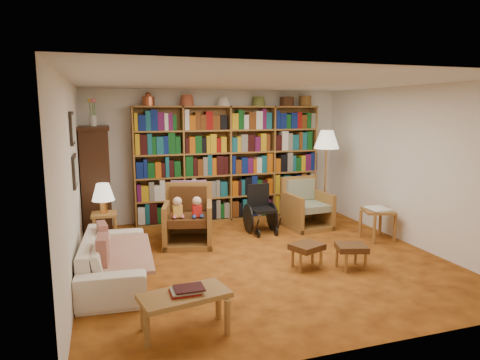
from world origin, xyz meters
name	(u,v)px	position (x,y,z in m)	size (l,w,h in m)	color
floor	(262,258)	(0.00, 0.00, 0.00)	(5.00, 5.00, 0.00)	#B3611B
ceiling	(263,82)	(0.00, 0.00, 2.50)	(5.00, 5.00, 0.00)	silver
wall_back	(217,155)	(0.00, 2.50, 1.25)	(5.00, 5.00, 0.00)	white
wall_front	(366,214)	(0.00, -2.50, 1.25)	(5.00, 5.00, 0.00)	white
wall_left	(72,182)	(-2.50, 0.00, 1.25)	(5.00, 5.00, 0.00)	white
wall_right	(410,166)	(2.50, 0.00, 1.25)	(5.00, 5.00, 0.00)	white
bookshelf	(229,160)	(0.20, 2.33, 1.17)	(3.60, 0.30, 2.42)	#99662F
curio_cabinet	(96,180)	(-2.25, 2.00, 0.95)	(0.50, 0.95, 2.40)	#321B0D
framed_pictures	(74,150)	(-2.48, 0.30, 1.62)	(0.03, 0.52, 0.97)	black
sofa	(114,258)	(-2.05, -0.16, 0.28)	(0.75, 1.93, 0.56)	#F1E4CD
sofa_throw	(118,256)	(-2.00, -0.16, 0.30)	(0.81, 1.52, 0.04)	beige
cushion_left	(103,238)	(-2.18, 0.19, 0.45)	(0.11, 0.35, 0.35)	maroon
cushion_right	(103,255)	(-2.18, -0.51, 0.45)	(0.12, 0.37, 0.37)	maroon
side_table_lamp	(105,223)	(-2.15, 1.12, 0.41)	(0.39, 0.39, 0.57)	#99662F
table_lamp	(103,193)	(-2.15, 1.12, 0.88)	(0.34, 0.34, 0.46)	#CE8F42
armchair_leather	(187,219)	(-0.89, 1.07, 0.40)	(0.95, 0.97, 0.97)	#99662F
armchair_sage	(305,208)	(1.36, 1.36, 0.34)	(0.78, 0.81, 0.90)	#99662F
wheelchair	(261,210)	(0.47, 1.29, 0.38)	(0.48, 0.67, 0.84)	black
floor_lamp	(327,143)	(1.85, 1.52, 1.51)	(0.46, 0.46, 1.75)	#CE8F42
side_table_papers	(378,215)	(2.15, 0.27, 0.42)	(0.59, 0.59, 0.53)	#99662F
footstool_a	(307,248)	(0.44, -0.56, 0.28)	(0.50, 0.47, 0.34)	#522F16
footstool_b	(351,249)	(1.01, -0.75, 0.27)	(0.47, 0.43, 0.33)	#522F16
coffee_table	(185,299)	(-1.45, -1.72, 0.34)	(0.92, 0.58, 0.45)	#99662F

